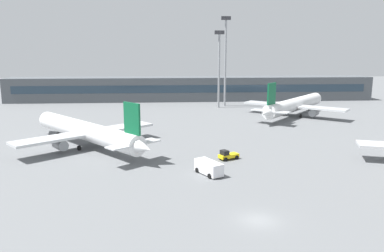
% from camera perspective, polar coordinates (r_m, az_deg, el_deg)
% --- Properties ---
extents(ground_plane, '(400.00, 400.00, 0.00)m').
position_cam_1_polar(ground_plane, '(81.89, 3.23, -2.02)').
color(ground_plane, slate).
extents(terminal_building, '(138.50, 12.13, 9.00)m').
position_cam_1_polar(terminal_building, '(147.22, -0.05, 5.66)').
color(terminal_building, '#4C5156').
rests_on(terminal_building, ground_plane).
extents(airplane_mid, '(30.11, 33.80, 10.35)m').
position_cam_1_polar(airplane_mid, '(78.17, -15.88, -0.70)').
color(airplane_mid, white).
rests_on(airplane_mid, ground_plane).
extents(airplane_far, '(31.30, 35.27, 10.78)m').
position_cam_1_polar(airplane_far, '(115.58, 15.30, 3.13)').
color(airplane_far, white).
rests_on(airplane_far, ground_plane).
extents(baggage_tug_yellow, '(3.89, 3.01, 1.75)m').
position_cam_1_polar(baggage_tug_yellow, '(66.80, 5.37, -4.39)').
color(baggage_tug_yellow, yellow).
rests_on(baggage_tug_yellow, ground_plane).
extents(service_van_white, '(4.24, 5.52, 2.08)m').
position_cam_1_polar(service_van_white, '(58.64, 2.55, -6.25)').
color(service_van_white, white).
rests_on(service_van_white, ground_plane).
extents(floodlight_tower_west, '(3.20, 0.80, 30.21)m').
position_cam_1_polar(floodlight_tower_west, '(131.58, 5.05, 10.49)').
color(floodlight_tower_west, gray).
rests_on(floodlight_tower_west, ground_plane).
extents(floodlight_tower_east, '(3.20, 0.80, 25.36)m').
position_cam_1_polar(floodlight_tower_east, '(127.54, 4.09, 9.36)').
color(floodlight_tower_east, gray).
rests_on(floodlight_tower_east, ground_plane).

